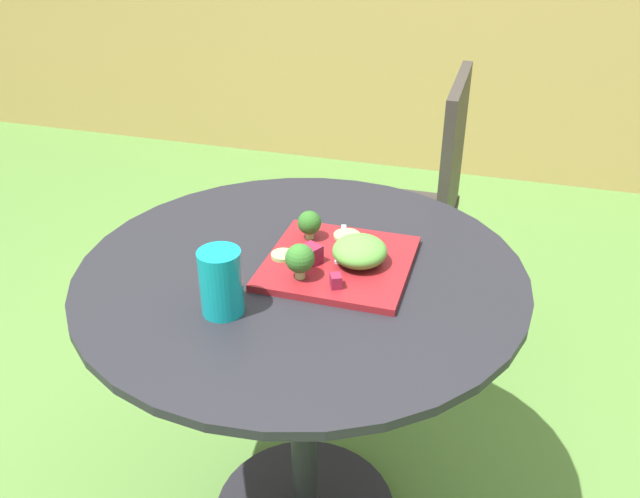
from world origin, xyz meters
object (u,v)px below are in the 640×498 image
object	(u,v)px
patio_chair	(412,197)
drinking_glass	(221,285)
fork	(342,247)
salad_plate	(339,263)

from	to	relation	value
patio_chair	drinking_glass	size ratio (longest dim) A/B	7.54
drinking_glass	fork	world-z (taller)	drinking_glass
drinking_glass	patio_chair	bearing A→B (deg)	79.94
fork	salad_plate	bearing A→B (deg)	-82.98
fork	drinking_glass	bearing A→B (deg)	-120.50
patio_chair	salad_plate	world-z (taller)	patio_chair
salad_plate	drinking_glass	size ratio (longest dim) A/B	2.30
salad_plate	drinking_glass	bearing A→B (deg)	-126.62
patio_chair	drinking_glass	world-z (taller)	patio_chair
patio_chair	salad_plate	size ratio (longest dim) A/B	3.27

